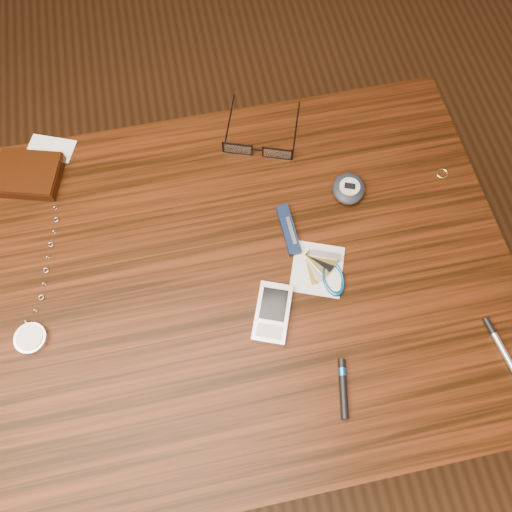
% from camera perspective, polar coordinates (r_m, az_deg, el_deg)
% --- Properties ---
extents(ground, '(3.80, 3.80, 0.00)m').
position_cam_1_polar(ground, '(1.57, -2.21, -12.27)').
color(ground, '#472814').
rests_on(ground, ground).
extents(desk, '(1.00, 0.70, 0.75)m').
position_cam_1_polar(desk, '(0.94, -3.62, -4.96)').
color(desk, '#381608').
rests_on(desk, ground).
extents(wallet_and_card, '(0.16, 0.16, 0.02)m').
position_cam_1_polar(wallet_and_card, '(1.01, -24.52, 8.54)').
color(wallet_and_card, black).
rests_on(wallet_and_card, desk).
extents(eyeglasses, '(0.17, 0.17, 0.03)m').
position_cam_1_polar(eyeglasses, '(0.95, 0.24, 12.24)').
color(eyeglasses, black).
rests_on(eyeglasses, desk).
extents(gold_ring, '(0.03, 0.03, 0.00)m').
position_cam_1_polar(gold_ring, '(1.00, 20.51, 8.82)').
color(gold_ring, '#EFD273').
rests_on(gold_ring, desk).
extents(pocket_watch, '(0.08, 0.35, 0.02)m').
position_cam_1_polar(pocket_watch, '(0.89, -24.26, -7.85)').
color(pocket_watch, '#BCBBC0').
rests_on(pocket_watch, desk).
extents(pda_phone, '(0.09, 0.11, 0.02)m').
position_cam_1_polar(pda_phone, '(0.82, 1.89, -6.51)').
color(pda_phone, '#BBBBC0').
rests_on(pda_phone, desk).
extents(pedometer, '(0.08, 0.08, 0.03)m').
position_cam_1_polar(pedometer, '(0.92, 10.55, 7.61)').
color(pedometer, black).
rests_on(pedometer, desk).
extents(notepad_keys, '(0.11, 0.12, 0.01)m').
position_cam_1_polar(notepad_keys, '(0.85, 7.92, -1.85)').
color(notepad_keys, silver).
rests_on(notepad_keys, desk).
extents(pocket_knife, '(0.02, 0.10, 0.01)m').
position_cam_1_polar(pocket_knife, '(0.88, 3.74, 3.02)').
color(pocket_knife, '#0E1A34').
rests_on(pocket_knife, desk).
extents(silver_pen, '(0.03, 0.12, 0.01)m').
position_cam_1_polar(silver_pen, '(0.90, 26.28, -9.43)').
color(silver_pen, silver).
rests_on(silver_pen, desk).
extents(black_blue_pen, '(0.03, 0.09, 0.01)m').
position_cam_1_polar(black_blue_pen, '(0.81, 9.93, -14.46)').
color(black_blue_pen, black).
rests_on(black_blue_pen, desk).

